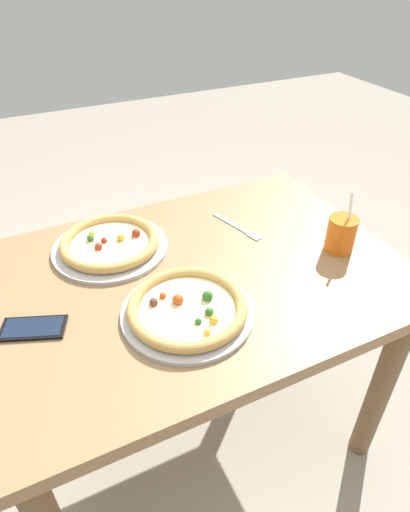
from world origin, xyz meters
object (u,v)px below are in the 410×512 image
object	(u,v)px
drink_cup_colored	(341,234)
fork	(238,228)
pizza_far	(110,244)
cell_phone	(33,328)
pizza_near	(187,308)

from	to	relation	value
drink_cup_colored	fork	distance (m)	0.31
pizza_far	drink_cup_colored	xyz separation A→B (m)	(0.61, -0.29, 0.03)
pizza_far	cell_phone	size ratio (longest dim) A/B	2.04
drink_cup_colored	fork	world-z (taller)	drink_cup_colored
pizza_near	cell_phone	distance (m)	0.37
drink_cup_colored	cell_phone	distance (m)	0.87
fork	cell_phone	xyz separation A→B (m)	(-0.65, -0.18, 0.00)
cell_phone	fork	bearing A→B (deg)	15.14
fork	pizza_far	bearing A→B (deg)	170.86
pizza_near	fork	bearing A→B (deg)	43.43
pizza_near	fork	distance (m)	0.42
fork	drink_cup_colored	bearing A→B (deg)	-47.43
pizza_near	drink_cup_colored	world-z (taller)	drink_cup_colored
cell_phone	drink_cup_colored	bearing A→B (deg)	-3.45
pizza_near	cell_phone	bearing A→B (deg)	162.34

